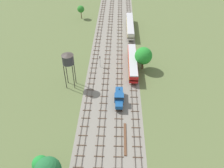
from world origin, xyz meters
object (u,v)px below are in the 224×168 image
Objects in this scene: shunter_loco_centre_left_nearest at (119,97)px; signal_post_nearest at (100,60)px; diesel_railcar_centre_near at (133,62)px; passenger_coach_centre_mid at (130,25)px; water_tower at (68,59)px.

shunter_loco_centre_left_nearest is 19.47m from signal_post_nearest.
diesel_railcar_centre_near and passenger_coach_centre_mid have the same top height.
shunter_loco_centre_left_nearest is 1.83× the size of signal_post_nearest.
diesel_railcar_centre_near is at bearing 75.56° from shunter_loco_centre_left_nearest.
signal_post_nearest is at bearing 51.18° from water_tower.
water_tower is 2.58× the size of signal_post_nearest.
passenger_coach_centre_mid is (-0.00, 29.38, 0.02)m from diesel_railcar_centre_near.
diesel_railcar_centre_near is at bearing -2.43° from signal_post_nearest.
shunter_loco_centre_left_nearest is at bearing -69.40° from signal_post_nearest.
signal_post_nearest is (-11.41, 0.49, 0.38)m from diesel_railcar_centre_near.
diesel_railcar_centre_near reaches higher than shunter_loco_centre_left_nearest.
diesel_railcar_centre_near is 4.44× the size of signal_post_nearest.
diesel_railcar_centre_near is at bearing -90.00° from passenger_coach_centre_mid.
water_tower reaches higher than signal_post_nearest.
water_tower reaches higher than shunter_loco_centre_left_nearest.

